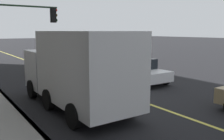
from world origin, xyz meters
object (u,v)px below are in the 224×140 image
at_px(traffic_light_mast, 19,28).
at_px(car_white, 140,71).
at_px(pedestrian_with_backpack, 94,74).
at_px(truck_white, 78,68).
at_px(truck_yellow, 73,50).

bearing_deg(traffic_light_mast, car_white, -112.40).
xyz_separation_m(car_white, traffic_light_mast, (2.78, 6.74, 2.71)).
bearing_deg(pedestrian_with_backpack, truck_white, 138.08).
xyz_separation_m(truck_white, traffic_light_mast, (5.31, 1.02, 1.73)).
relative_size(truck_yellow, pedestrian_with_backpack, 4.79).
distance_m(car_white, traffic_light_mast, 7.78).
xyz_separation_m(car_white, truck_white, (-2.53, 5.72, 0.98)).
distance_m(car_white, truck_yellow, 7.85).
relative_size(car_white, truck_white, 0.55).
bearing_deg(truck_white, traffic_light_mast, 10.91).
relative_size(truck_yellow, traffic_light_mast, 1.49).
xyz_separation_m(truck_yellow, traffic_light_mast, (-4.95, 5.70, 1.81)).
bearing_deg(car_white, truck_yellow, 7.68).
distance_m(pedestrian_with_backpack, traffic_light_mast, 5.03).
bearing_deg(truck_yellow, car_white, -172.32).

